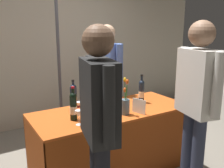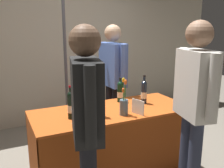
{
  "view_description": "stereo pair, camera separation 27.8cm",
  "coord_description": "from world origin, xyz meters",
  "px_view_note": "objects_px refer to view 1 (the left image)",
  "views": [
    {
      "loc": [
        -1.41,
        -2.31,
        1.7
      ],
      "look_at": [
        0.0,
        0.0,
        1.06
      ],
      "focal_mm": 40.12,
      "sensor_mm": 36.0,
      "label": 1
    },
    {
      "loc": [
        -1.17,
        -2.44,
        1.7
      ],
      "look_at": [
        0.0,
        0.0,
        1.06
      ],
      "focal_mm": 40.12,
      "sensor_mm": 36.0,
      "label": 2
    }
  ],
  "objects_px": {
    "wine_glass_mid": "(79,114)",
    "taster_foreground_right": "(99,115)",
    "flower_vase": "(125,104)",
    "vendor_presenter": "(107,73)",
    "wine_glass_near_vendor": "(79,105)",
    "booth_signpost": "(58,46)",
    "tasting_table": "(112,128)",
    "display_bottle_0": "(102,104)",
    "featured_wine_bottle": "(73,106)"
  },
  "relations": [
    {
      "from": "featured_wine_bottle",
      "to": "booth_signpost",
      "type": "height_order",
      "value": "booth_signpost"
    },
    {
      "from": "wine_glass_near_vendor",
      "to": "flower_vase",
      "type": "relative_size",
      "value": 0.31
    },
    {
      "from": "featured_wine_bottle",
      "to": "taster_foreground_right",
      "type": "relative_size",
      "value": 0.2
    },
    {
      "from": "wine_glass_near_vendor",
      "to": "booth_signpost",
      "type": "xyz_separation_m",
      "value": [
        0.12,
        0.92,
        0.57
      ]
    },
    {
      "from": "wine_glass_mid",
      "to": "booth_signpost",
      "type": "xyz_separation_m",
      "value": [
        0.26,
        1.23,
        0.56
      ]
    },
    {
      "from": "featured_wine_bottle",
      "to": "wine_glass_mid",
      "type": "relative_size",
      "value": 2.36
    },
    {
      "from": "vendor_presenter",
      "to": "wine_glass_mid",
      "type": "bearing_deg",
      "value": -47.17
    },
    {
      "from": "featured_wine_bottle",
      "to": "vendor_presenter",
      "type": "height_order",
      "value": "vendor_presenter"
    },
    {
      "from": "vendor_presenter",
      "to": "booth_signpost",
      "type": "height_order",
      "value": "booth_signpost"
    },
    {
      "from": "display_bottle_0",
      "to": "wine_glass_near_vendor",
      "type": "xyz_separation_m",
      "value": [
        -0.16,
        0.25,
        -0.06
      ]
    },
    {
      "from": "display_bottle_0",
      "to": "flower_vase",
      "type": "height_order",
      "value": "flower_vase"
    },
    {
      "from": "display_bottle_0",
      "to": "taster_foreground_right",
      "type": "relative_size",
      "value": 0.2
    },
    {
      "from": "wine_glass_mid",
      "to": "taster_foreground_right",
      "type": "xyz_separation_m",
      "value": [
        -0.06,
        -0.52,
        0.17
      ]
    },
    {
      "from": "tasting_table",
      "to": "wine_glass_mid",
      "type": "relative_size",
      "value": 12.22
    },
    {
      "from": "featured_wine_bottle",
      "to": "wine_glass_mid",
      "type": "height_order",
      "value": "featured_wine_bottle"
    },
    {
      "from": "vendor_presenter",
      "to": "booth_signpost",
      "type": "xyz_separation_m",
      "value": [
        -0.6,
        0.3,
        0.38
      ]
    },
    {
      "from": "wine_glass_mid",
      "to": "featured_wine_bottle",
      "type": "bearing_deg",
      "value": 86.89
    },
    {
      "from": "tasting_table",
      "to": "vendor_presenter",
      "type": "height_order",
      "value": "vendor_presenter"
    },
    {
      "from": "wine_glass_mid",
      "to": "vendor_presenter",
      "type": "xyz_separation_m",
      "value": [
        0.86,
        0.93,
        0.17
      ]
    },
    {
      "from": "flower_vase",
      "to": "vendor_presenter",
      "type": "xyz_separation_m",
      "value": [
        0.31,
        0.92,
        0.16
      ]
    },
    {
      "from": "booth_signpost",
      "to": "wine_glass_near_vendor",
      "type": "bearing_deg",
      "value": -97.61
    },
    {
      "from": "wine_glass_near_vendor",
      "to": "booth_signpost",
      "type": "bearing_deg",
      "value": 82.39
    },
    {
      "from": "flower_vase",
      "to": "tasting_table",
      "type": "bearing_deg",
      "value": 101.02
    },
    {
      "from": "tasting_table",
      "to": "featured_wine_bottle",
      "type": "relative_size",
      "value": 5.18
    },
    {
      "from": "featured_wine_bottle",
      "to": "taster_foreground_right",
      "type": "bearing_deg",
      "value": -95.87
    },
    {
      "from": "tasting_table",
      "to": "display_bottle_0",
      "type": "height_order",
      "value": "display_bottle_0"
    },
    {
      "from": "display_bottle_0",
      "to": "taster_foreground_right",
      "type": "distance_m",
      "value": 0.7
    },
    {
      "from": "featured_wine_bottle",
      "to": "wine_glass_near_vendor",
      "type": "relative_size",
      "value": 2.77
    },
    {
      "from": "display_bottle_0",
      "to": "wine_glass_mid",
      "type": "height_order",
      "value": "display_bottle_0"
    },
    {
      "from": "tasting_table",
      "to": "featured_wine_bottle",
      "type": "height_order",
      "value": "featured_wine_bottle"
    },
    {
      "from": "display_bottle_0",
      "to": "vendor_presenter",
      "type": "relative_size",
      "value": 0.2
    },
    {
      "from": "taster_foreground_right",
      "to": "tasting_table",
      "type": "bearing_deg",
      "value": -23.49
    },
    {
      "from": "booth_signpost",
      "to": "vendor_presenter",
      "type": "bearing_deg",
      "value": -26.21
    },
    {
      "from": "display_bottle_0",
      "to": "wine_glass_near_vendor",
      "type": "relative_size",
      "value": 2.78
    },
    {
      "from": "flower_vase",
      "to": "wine_glass_mid",
      "type": "bearing_deg",
      "value": -179.17
    },
    {
      "from": "featured_wine_bottle",
      "to": "vendor_presenter",
      "type": "relative_size",
      "value": 0.2
    },
    {
      "from": "tasting_table",
      "to": "wine_glass_mid",
      "type": "height_order",
      "value": "wine_glass_mid"
    },
    {
      "from": "tasting_table",
      "to": "vendor_presenter",
      "type": "distance_m",
      "value": 0.95
    },
    {
      "from": "tasting_table",
      "to": "flower_vase",
      "type": "bearing_deg",
      "value": -78.98
    },
    {
      "from": "tasting_table",
      "to": "display_bottle_0",
      "type": "distance_m",
      "value": 0.45
    },
    {
      "from": "taster_foreground_right",
      "to": "vendor_presenter",
      "type": "bearing_deg",
      "value": -18.39
    },
    {
      "from": "tasting_table",
      "to": "vendor_presenter",
      "type": "xyz_separation_m",
      "value": [
        0.35,
        0.72,
        0.51
      ]
    },
    {
      "from": "wine_glass_mid",
      "to": "taster_foreground_right",
      "type": "distance_m",
      "value": 0.55
    },
    {
      "from": "booth_signpost",
      "to": "featured_wine_bottle",
      "type": "bearing_deg",
      "value": -103.03
    },
    {
      "from": "vendor_presenter",
      "to": "taster_foreground_right",
      "type": "relative_size",
      "value": 1.0
    },
    {
      "from": "display_bottle_0",
      "to": "flower_vase",
      "type": "bearing_deg",
      "value": -13.35
    },
    {
      "from": "featured_wine_bottle",
      "to": "flower_vase",
      "type": "xyz_separation_m",
      "value": [
        0.54,
        -0.14,
        -0.03
      ]
    },
    {
      "from": "vendor_presenter",
      "to": "taster_foreground_right",
      "type": "height_order",
      "value": "vendor_presenter"
    },
    {
      "from": "taster_foreground_right",
      "to": "booth_signpost",
      "type": "relative_size",
      "value": 0.75
    },
    {
      "from": "wine_glass_mid",
      "to": "taster_foreground_right",
      "type": "bearing_deg",
      "value": -96.65
    }
  ]
}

